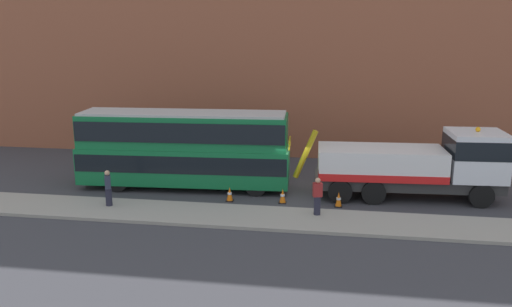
{
  "coord_description": "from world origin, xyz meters",
  "views": [
    {
      "loc": [
        1.66,
        -26.04,
        8.41
      ],
      "look_at": [
        -2.37,
        -0.12,
        2.0
      ],
      "focal_mm": 36.95,
      "sensor_mm": 36.0,
      "label": 1
    }
  ],
  "objects_px": {
    "pedestrian_bystander": "(317,197)",
    "traffic_cone_near_bus": "(230,194)",
    "recovery_tow_truck": "(417,164)",
    "traffic_cone_midway": "(283,196)",
    "pedestrian_onlooker": "(108,188)",
    "traffic_cone_near_truck": "(339,200)",
    "double_decker_bus": "(184,147)"
  },
  "relations": [
    {
      "from": "recovery_tow_truck",
      "to": "traffic_cone_near_truck",
      "type": "xyz_separation_m",
      "value": [
        -3.77,
        -1.87,
        -1.42
      ]
    },
    {
      "from": "pedestrian_bystander",
      "to": "traffic_cone_near_bus",
      "type": "distance_m",
      "value": 4.68
    },
    {
      "from": "traffic_cone_midway",
      "to": "traffic_cone_near_truck",
      "type": "distance_m",
      "value": 2.69
    },
    {
      "from": "recovery_tow_truck",
      "to": "pedestrian_bystander",
      "type": "distance_m",
      "value": 5.94
    },
    {
      "from": "pedestrian_onlooker",
      "to": "pedestrian_bystander",
      "type": "height_order",
      "value": "same"
    },
    {
      "from": "pedestrian_onlooker",
      "to": "traffic_cone_near_bus",
      "type": "relative_size",
      "value": 2.38
    },
    {
      "from": "recovery_tow_truck",
      "to": "traffic_cone_near_bus",
      "type": "bearing_deg",
      "value": -171.51
    },
    {
      "from": "recovery_tow_truck",
      "to": "double_decker_bus",
      "type": "distance_m",
      "value": 11.86
    },
    {
      "from": "recovery_tow_truck",
      "to": "traffic_cone_midway",
      "type": "relative_size",
      "value": 14.17
    },
    {
      "from": "traffic_cone_near_bus",
      "to": "pedestrian_bystander",
      "type": "bearing_deg",
      "value": -20.87
    },
    {
      "from": "pedestrian_bystander",
      "to": "traffic_cone_midway",
      "type": "distance_m",
      "value": 2.55
    },
    {
      "from": "pedestrian_onlooker",
      "to": "recovery_tow_truck",
      "type": "bearing_deg",
      "value": -8.52
    },
    {
      "from": "pedestrian_bystander",
      "to": "traffic_cone_midway",
      "type": "height_order",
      "value": "pedestrian_bystander"
    },
    {
      "from": "pedestrian_bystander",
      "to": "traffic_cone_near_bus",
      "type": "height_order",
      "value": "pedestrian_bystander"
    },
    {
      "from": "double_decker_bus",
      "to": "pedestrian_onlooker",
      "type": "bearing_deg",
      "value": -127.68
    },
    {
      "from": "double_decker_bus",
      "to": "traffic_cone_midway",
      "type": "xyz_separation_m",
      "value": [
        5.39,
        -1.73,
        -1.89
      ]
    },
    {
      "from": "double_decker_bus",
      "to": "traffic_cone_near_truck",
      "type": "distance_m",
      "value": 8.49
    },
    {
      "from": "double_decker_bus",
      "to": "traffic_cone_near_bus",
      "type": "bearing_deg",
      "value": -36.43
    },
    {
      "from": "pedestrian_bystander",
      "to": "traffic_cone_near_bus",
      "type": "xyz_separation_m",
      "value": [
        -4.33,
        1.65,
        -0.64
      ]
    },
    {
      "from": "recovery_tow_truck",
      "to": "pedestrian_onlooker",
      "type": "xyz_separation_m",
      "value": [
        -14.44,
        -3.8,
        -0.77
      ]
    },
    {
      "from": "double_decker_bus",
      "to": "traffic_cone_midway",
      "type": "height_order",
      "value": "double_decker_bus"
    },
    {
      "from": "recovery_tow_truck",
      "to": "traffic_cone_near_bus",
      "type": "height_order",
      "value": "recovery_tow_truck"
    },
    {
      "from": "pedestrian_onlooker",
      "to": "traffic_cone_midway",
      "type": "xyz_separation_m",
      "value": [
        7.99,
        2.04,
        -0.64
      ]
    },
    {
      "from": "double_decker_bus",
      "to": "recovery_tow_truck",
      "type": "bearing_deg",
      "value": -3.0
    },
    {
      "from": "double_decker_bus",
      "to": "pedestrian_onlooker",
      "type": "distance_m",
      "value": 4.74
    },
    {
      "from": "pedestrian_onlooker",
      "to": "traffic_cone_midway",
      "type": "bearing_deg",
      "value": -8.9
    },
    {
      "from": "traffic_cone_midway",
      "to": "traffic_cone_near_bus",
      "type": "bearing_deg",
      "value": -177.68
    },
    {
      "from": "recovery_tow_truck",
      "to": "traffic_cone_near_truck",
      "type": "bearing_deg",
      "value": -156.77
    },
    {
      "from": "traffic_cone_near_truck",
      "to": "double_decker_bus",
      "type": "bearing_deg",
      "value": 167.14
    },
    {
      "from": "pedestrian_onlooker",
      "to": "traffic_cone_near_bus",
      "type": "height_order",
      "value": "pedestrian_onlooker"
    },
    {
      "from": "recovery_tow_truck",
      "to": "pedestrian_bystander",
      "type": "height_order",
      "value": "recovery_tow_truck"
    },
    {
      "from": "traffic_cone_near_bus",
      "to": "traffic_cone_midway",
      "type": "relative_size",
      "value": 1.0
    }
  ]
}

